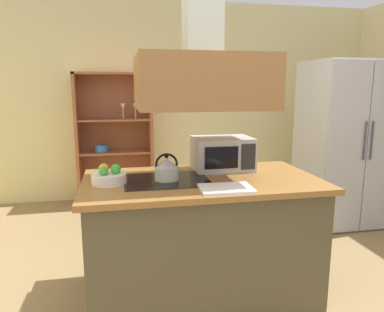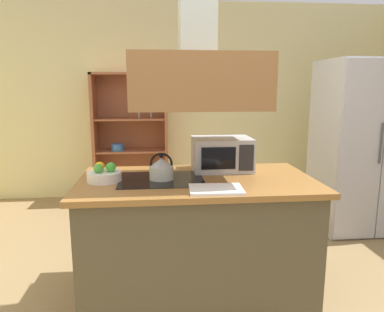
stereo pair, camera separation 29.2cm
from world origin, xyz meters
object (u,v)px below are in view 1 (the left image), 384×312
dish_cabinet (115,146)px  refrigerator (345,144)px  fruit_bowl (109,177)px  kettle (167,169)px  microwave (222,153)px  cutting_board (226,189)px

dish_cabinet → refrigerator: bearing=-26.6°
refrigerator → fruit_bowl: 2.84m
kettle → microwave: bearing=27.8°
fruit_bowl → cutting_board: bearing=-22.5°
kettle → fruit_bowl: 0.40m
cutting_board → microwave: (0.14, 0.57, 0.12)m
dish_cabinet → cutting_board: (0.72, -2.76, 0.14)m
microwave → refrigerator: bearing=27.7°
refrigerator → dish_cabinet: refrigerator is taller
refrigerator → kettle: refrigerator is taller
cutting_board → microwave: 0.60m
refrigerator → fruit_bowl: size_ratio=7.69×
refrigerator → dish_cabinet: 2.88m
refrigerator → microwave: size_ratio=3.99×
kettle → cutting_board: bearing=-42.9°
kettle → microwave: microwave is taller
microwave → cutting_board: bearing=-103.7°
refrigerator → cutting_board: bearing=-141.5°
kettle → fruit_bowl: bearing=-178.6°
dish_cabinet → fruit_bowl: size_ratio=7.27×
dish_cabinet → kettle: bearing=-81.2°
dish_cabinet → cutting_board: size_ratio=5.11×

